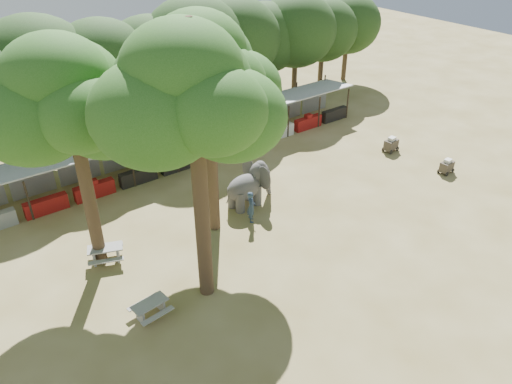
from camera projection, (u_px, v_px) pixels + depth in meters
ground at (333, 263)px, 24.31m from camera, size 100.00×100.00×0.00m
vendor_stalls at (189, 143)px, 33.22m from camera, size 28.00×2.99×2.80m
yard_tree_left at (64, 101)px, 20.36m from camera, size 7.10×6.90×11.02m
yard_tree_center at (188, 97)px, 17.93m from camera, size 7.10×6.90×12.04m
yard_tree_back at (203, 72)px, 22.56m from camera, size 7.10×6.90×11.36m
backdrop_trees at (147, 61)px, 34.53m from camera, size 46.46×5.95×8.33m
elephant at (250, 185)px, 28.40m from camera, size 3.24×2.47×2.46m
handler at (251, 207)px, 26.98m from camera, size 0.71×0.79×1.83m
picnic_table_near at (150, 307)px, 21.04m from camera, size 1.65×1.52×0.76m
picnic_table_far at (106, 252)px, 24.19m from camera, size 2.08×1.99×0.83m
cart_front at (447, 166)px, 31.91m from camera, size 1.04×0.72×0.97m
cart_back at (391, 144)px, 34.58m from camera, size 1.15×0.82×1.05m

